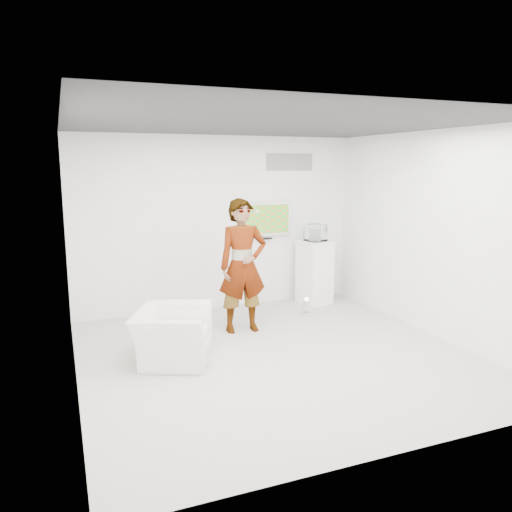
% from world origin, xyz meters
% --- Properties ---
extents(room, '(5.01, 5.01, 3.00)m').
position_xyz_m(room, '(0.00, 0.00, 1.50)').
color(room, '#A59E97').
rests_on(room, ground).
extents(tv, '(1.00, 0.08, 0.60)m').
position_xyz_m(tv, '(0.85, 2.45, 1.55)').
color(tv, silver).
rests_on(tv, room).
extents(logo_decal, '(0.90, 0.02, 0.30)m').
position_xyz_m(logo_decal, '(1.35, 2.49, 2.55)').
color(logo_decal, slate).
rests_on(logo_decal, room).
extents(person, '(0.76, 0.52, 2.02)m').
position_xyz_m(person, '(-0.05, 1.13, 1.01)').
color(person, white).
rests_on(person, room).
extents(armchair, '(1.26, 1.32, 0.68)m').
position_xyz_m(armchair, '(-1.31, 0.35, 0.34)').
color(armchair, white).
rests_on(armchair, room).
extents(pedestal, '(0.67, 0.67, 1.15)m').
position_xyz_m(pedestal, '(1.70, 2.12, 0.58)').
color(pedestal, white).
rests_on(pedestal, room).
extents(floor_uplight, '(0.20, 0.20, 0.28)m').
position_xyz_m(floor_uplight, '(1.23, 1.51, 0.14)').
color(floor_uplight, silver).
rests_on(floor_uplight, room).
extents(vitrine, '(0.37, 0.37, 0.30)m').
position_xyz_m(vitrine, '(1.70, 2.12, 1.30)').
color(vitrine, white).
rests_on(vitrine, pedestal).
extents(console, '(0.11, 0.17, 0.22)m').
position_xyz_m(console, '(1.70, 2.12, 1.26)').
color(console, white).
rests_on(console, pedestal).
extents(wii_remote, '(0.05, 0.13, 0.03)m').
position_xyz_m(wii_remote, '(0.20, 1.27, 1.81)').
color(wii_remote, white).
rests_on(wii_remote, person).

